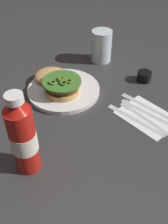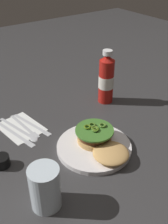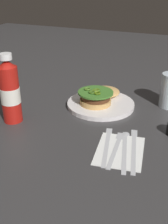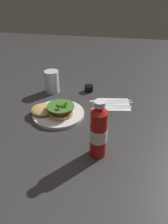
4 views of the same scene
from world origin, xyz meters
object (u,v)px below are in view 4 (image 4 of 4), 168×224
burger_sandwich (54,110)px  fork_utensil (110,105)px  napkin (113,104)px  ketchup_bottle (99,132)px  butter_knife (108,100)px  spoon_utensil (107,103)px  condiment_cup (89,88)px  dinner_plate (58,114)px  steak_knife (109,108)px  water_glass (52,82)px

burger_sandwich → fork_utensil: 0.28m
napkin → ketchup_bottle: bearing=85.2°
burger_sandwich → butter_knife: burger_sandwich is taller
spoon_utensil → fork_utensil: bearing=128.6°
condiment_cup → napkin: (-0.15, 0.12, -0.02)m
dinner_plate → condiment_cup: 0.29m
burger_sandwich → spoon_utensil: size_ratio=1.03×
condiment_cup → fork_utensil: condiment_cup is taller
napkin → steak_knife: steak_knife is taller
dinner_plate → butter_knife: bearing=-140.5°
dinner_plate → spoon_utensil: dinner_plate is taller
burger_sandwich → spoon_utensil: 0.28m
butter_knife → fork_utensil: 0.05m
condiment_cup → spoon_utensil: (-0.11, 0.12, -0.01)m
water_glass → butter_knife: size_ratio=0.56×
napkin → steak_knife: bearing=66.1°
condiment_cup → steak_knife: 0.21m
dinner_plate → condiment_cup: bearing=-110.2°
butter_knife → ketchup_bottle: bearing=90.1°
spoon_utensil → steak_knife: (-0.01, 0.05, 0.00)m
water_glass → butter_knife: water_glass is taller
ketchup_bottle → fork_utensil: ketchup_bottle is taller
water_glass → condiment_cup: (-0.20, -0.04, -0.04)m
burger_sandwich → water_glass: 0.26m
burger_sandwich → steak_knife: 0.27m
burger_sandwich → water_glass: (0.08, -0.24, 0.03)m
ketchup_bottle → fork_utensil: (-0.01, -0.36, -0.10)m
dinner_plate → butter_knife: (-0.21, -0.18, -0.00)m
burger_sandwich → steak_knife: (-0.24, -0.11, -0.03)m
burger_sandwich → condiment_cup: 0.31m
fork_utensil → steak_knife: (0.00, 0.03, 0.00)m
dinner_plate → burger_sandwich: (0.02, 0.01, 0.03)m
dinner_plate → condiment_cup: size_ratio=4.90×
condiment_cup → ketchup_bottle: bearing=103.1°
ketchup_bottle → water_glass: (0.31, -0.45, -0.04)m
ketchup_bottle → spoon_utensil: bearing=-89.9°
spoon_utensil → dinner_plate: bearing=35.0°
water_glass → condiment_cup: water_glass is taller
napkin → butter_knife: butter_knife is taller
water_glass → steak_knife: size_ratio=0.62×
spoon_utensil → ketchup_bottle: bearing=90.1°
steak_knife → water_glass: bearing=-21.1°
napkin → condiment_cup: bearing=-40.5°
condiment_cup → steak_knife: (-0.13, 0.17, -0.01)m
spoon_utensil → steak_knife: same height
water_glass → condiment_cup: size_ratio=2.45×
spoon_utensil → burger_sandwich: bearing=35.3°
steak_knife → butter_knife: bearing=-80.1°
fork_utensil → butter_knife: bearing=-71.1°
dinner_plate → fork_utensil: size_ratio=1.32×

